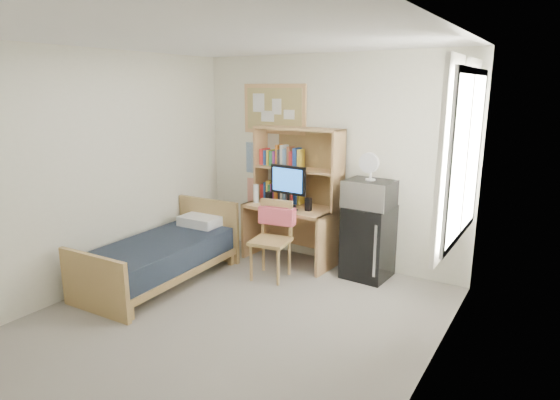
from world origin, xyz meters
The scene contains 25 objects.
floor centered at (0.00, 0.00, -0.01)m, with size 3.60×4.20×0.02m, color gray.
ceiling centered at (0.00, 0.00, 2.60)m, with size 3.60×4.20×0.02m, color white.
wall_back centered at (0.00, 2.10, 1.30)m, with size 3.60×0.04×2.60m, color white.
wall_left centered at (-1.80, 0.00, 1.30)m, with size 0.04×4.20×2.60m, color white.
wall_right centered at (1.80, 0.00, 1.30)m, with size 0.04×4.20×2.60m, color white.
window_unit centered at (1.75, 1.20, 1.60)m, with size 0.10×1.40×1.70m, color white.
curtain_left centered at (1.72, 0.80, 1.60)m, with size 0.04×0.55×1.70m, color white.
curtain_right centered at (1.72, 1.60, 1.60)m, with size 0.04×0.55×1.70m, color white.
bulletin_board centered at (-0.78, 2.08, 1.92)m, with size 0.94×0.03×0.64m, color tan.
poster_wave centered at (-1.10, 2.09, 1.25)m, with size 0.30×0.01×0.42m, color #265D99.
poster_japan centered at (-1.10, 2.09, 0.78)m, with size 0.28×0.01×0.36m, color #DD4B27.
desk centered at (-0.35, 1.79, 0.37)m, with size 1.17×0.58×0.73m, color tan.
desk_chair centered at (-0.27, 1.18, 0.46)m, with size 0.46×0.46×0.92m, color tan.
mini_fridge centered at (0.69, 1.83, 0.43)m, with size 0.51×0.51×0.86m, color black.
bed centered at (-1.28, 0.41, 0.24)m, with size 0.89×1.77×0.49m, color black.
hutch centered at (-0.34, 1.94, 1.22)m, with size 1.20×0.31×0.98m, color tan.
monitor centered at (-0.36, 1.73, 1.00)m, with size 0.50×0.04×0.53m, color black.
keyboard centered at (-0.36, 1.59, 0.74)m, with size 0.40×0.13×0.02m, color black.
speaker_left centered at (-0.65, 1.75, 0.81)m, with size 0.06×0.06×0.16m, color black.
speaker_right centered at (-0.06, 1.71, 0.81)m, with size 0.07×0.07×0.16m, color black.
water_bottle centered at (-0.84, 1.72, 0.85)m, with size 0.07×0.07×0.24m, color white.
hoodie centered at (-0.30, 1.38, 0.71)m, with size 0.44×0.13×0.21m, color #EE5A6A.
microwave centered at (0.68, 1.81, 1.01)m, with size 0.53×0.40×0.31m, color #BDBCC1.
desk_fan centered at (0.68, 1.81, 1.31)m, with size 0.23×0.23×0.28m, color white.
pillow centered at (-1.31, 1.16, 0.55)m, with size 0.50×0.35×0.12m, color white.
Camera 1 is at (2.56, -3.15, 2.19)m, focal length 30.00 mm.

